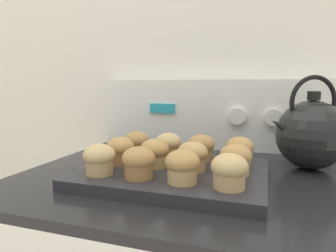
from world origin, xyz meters
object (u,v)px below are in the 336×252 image
object	(u,v)px
muffin_r0_c2	(182,166)
muffin_r2_c3	(240,150)
muffin_pan	(174,174)
tea_kettle	(311,133)
muffin_r2_c2	(201,147)
muffin_r0_c0	(99,159)
muffin_r0_c1	(139,162)
muffin_r1_c0	(120,150)
muffin_r2_c1	(168,145)
muffin_r2_c0	(136,143)
muffin_r0_c3	(229,171)
muffin_r1_c2	(193,156)
muffin_r1_c3	(236,159)
muffin_r1_c1	(154,153)

from	to	relation	value
muffin_r0_c2	muffin_r2_c3	size ratio (longest dim) A/B	1.00
muffin_pan	tea_kettle	bearing A→B (deg)	32.10
muffin_r2_c3	muffin_r2_c2	bearing A→B (deg)	178.96
muffin_pan	muffin_r2_c2	bearing A→B (deg)	65.01
muffin_r0_c0	muffin_r0_c1	distance (m)	0.08
muffin_r1_c0	muffin_r2_c1	distance (m)	0.12
muffin_pan	muffin_r2_c0	xyz separation A→B (m)	(-0.12, 0.08, 0.04)
muffin_r0_c3	muffin_r2_c0	size ratio (longest dim) A/B	1.00
muffin_r2_c2	tea_kettle	world-z (taller)	tea_kettle
muffin_r1_c2	muffin_r2_c1	distance (m)	0.12
muffin_r0_c1	muffin_r2_c0	distance (m)	0.18
muffin_r1_c0	muffin_r1_c2	bearing A→B (deg)	-0.31
muffin_r0_c0	muffin_r1_c0	distance (m)	0.08
muffin_r1_c3	muffin_r2_c0	world-z (taller)	same
muffin_r1_c1	muffin_r2_c3	world-z (taller)	same
muffin_r1_c1	muffin_r2_c0	world-z (taller)	same
muffin_r0_c0	muffin_r0_c3	size ratio (longest dim) A/B	1.00
muffin_r2_c2	muffin_r2_c1	bearing A→B (deg)	179.74
muffin_r2_c3	muffin_r0_c0	bearing A→B (deg)	-146.24
muffin_r2_c2	muffin_pan	bearing A→B (deg)	-114.99
muffin_r0_c0	muffin_r2_c1	world-z (taller)	same
muffin_r0_c0	muffin_pan	bearing A→B (deg)	34.02
muffin_r2_c0	muffin_pan	bearing A→B (deg)	-34.55
muffin_r0_c2	muffin_r1_c0	world-z (taller)	same
muffin_r1_c3	muffin_r1_c1	bearing A→B (deg)	-179.85
muffin_r2_c1	tea_kettle	size ratio (longest dim) A/B	0.28
muffin_r0_c1	muffin_r1_c1	size ratio (longest dim) A/B	1.00
muffin_r0_c3	muffin_r2_c1	xyz separation A→B (m)	(-0.16, 0.17, 0.00)
muffin_r0_c1	muffin_r2_c3	xyz separation A→B (m)	(0.17, 0.16, 0.00)
muffin_r0_c2	muffin_r2_c1	size ratio (longest dim) A/B	1.00
muffin_pan	muffin_r0_c0	world-z (taller)	muffin_r0_c0
muffin_r2_c3	muffin_r0_c2	bearing A→B (deg)	-117.04
muffin_r0_c0	muffin_r1_c2	bearing A→B (deg)	26.26
muffin_r2_c0	muffin_r2_c3	size ratio (longest dim) A/B	1.00
muffin_r0_c1	muffin_r2_c0	size ratio (longest dim) A/B	1.00
muffin_r0_c3	tea_kettle	bearing A→B (deg)	59.42
muffin_r1_c0	muffin_r2_c2	size ratio (longest dim) A/B	1.00
muffin_r0_c1	muffin_pan	bearing A→B (deg)	62.68
muffin_r0_c3	muffin_r2_c0	xyz separation A→B (m)	(-0.24, 0.17, 0.00)
muffin_r1_c3	muffin_r0_c2	bearing A→B (deg)	-136.62
muffin_r2_c1	tea_kettle	xyz separation A→B (m)	(0.31, 0.09, 0.03)
muffin_r1_c2	muffin_r2_c1	size ratio (longest dim) A/B	1.00
muffin_r0_c1	muffin_r0_c0	bearing A→B (deg)	-178.64
muffin_pan	muffin_r2_c1	size ratio (longest dim) A/B	6.02
muffin_r1_c1	muffin_r2_c1	world-z (taller)	same
muffin_r2_c0	muffin_r2_c2	bearing A→B (deg)	0.29
muffin_r1_c1	muffin_r0_c0	bearing A→B (deg)	-135.44
muffin_r0_c2	tea_kettle	xyz separation A→B (m)	(0.23, 0.25, 0.03)
muffin_r1_c2	muffin_r0_c2	bearing A→B (deg)	-89.38
muffin_r0_c1	muffin_r0_c2	distance (m)	0.08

